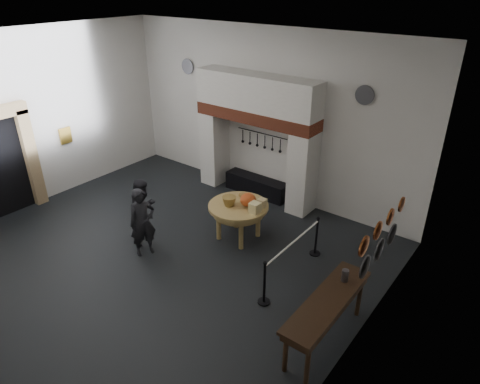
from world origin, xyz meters
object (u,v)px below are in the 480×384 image
Objects in this scene: visitor_near at (142,222)px; barrier_post_near at (264,284)px; iron_range at (257,186)px; visitor_far at (144,210)px; side_table at (328,301)px; barrier_post_far at (316,237)px; work_table at (238,206)px.

visitor_near is 1.75× the size of barrier_post_near.
barrier_post_near is (3.04, 0.27, -0.34)m from visitor_near.
visitor_far is (-0.69, -3.47, 0.52)m from iron_range.
barrier_post_far is (-1.35, 2.16, -0.42)m from side_table.
side_table is (4.39, 0.11, 0.08)m from visitor_near.
visitor_near is at bearing -178.60° from side_table.
barrier_post_far is (0.00, 2.00, 0.00)m from barrier_post_near.
iron_range is 3.58m from visitor_far.
work_table is (0.98, -2.11, 0.59)m from iron_range.
visitor_far is 4.80m from side_table.
visitor_far reaches higher than side_table.
visitor_far reaches higher than barrier_post_far.
visitor_near is 3.81m from barrier_post_far.
barrier_post_far reaches higher than work_table.
work_table is 1.88m from barrier_post_far.
barrier_post_near and barrier_post_far have the same top height.
visitor_near is 4.39m from side_table.
iron_range is 0.86× the size of side_table.
work_table is at bearing -65.05° from iron_range.
barrier_post_far is (3.04, 2.27, -0.34)m from visitor_near.
barrier_post_near is 1.00× the size of barrier_post_far.
side_table reaches higher than iron_range.
visitor_near reaches higher than barrier_post_far.
side_table is at bearing -6.73° from barrier_post_near.
visitor_far reaches higher than barrier_post_near.
barrier_post_near is at bearing -106.33° from visitor_far.
work_table is 0.90× the size of visitor_far.
side_table and barrier_post_far have the same top height.
iron_range is 3.19m from barrier_post_far.
side_table is 2.58m from barrier_post_far.
iron_range is 1.21× the size of visitor_near.
work_table is 0.88× the size of visitor_near.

